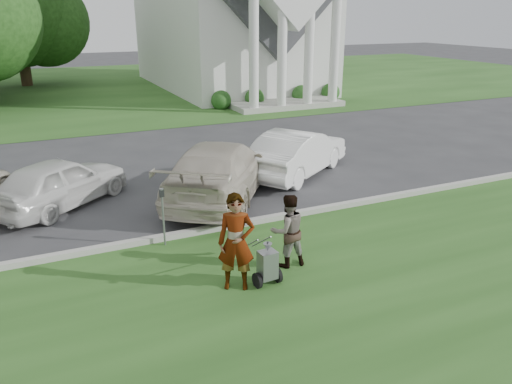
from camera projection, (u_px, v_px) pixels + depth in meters
ground at (238, 237)px, 11.75m from camera, size 120.00×120.00×0.00m
grass_strip at (301, 300)px, 9.18m from camera, size 80.00×7.00×0.01m
church_lawn at (91, 88)px, 34.86m from camera, size 80.00×30.00×0.01m
curb at (230, 226)px, 12.19m from camera, size 80.00×0.18×0.15m
tree_back at (17, 16)px, 34.25m from camera, size 9.61×7.60×8.89m
striping_cart at (267, 266)px, 9.57m from camera, size 0.55×1.06×0.96m
person_left at (236, 243)px, 9.28m from camera, size 0.82×0.71×1.90m
person_right at (288, 231)px, 10.19m from camera, size 0.78×0.62×1.56m
parking_meter_near at (163, 210)px, 11.05m from camera, size 0.10×0.09×1.37m
car_b at (60, 182)px, 13.42m from camera, size 4.11×3.78×1.36m
car_c at (220, 170)px, 14.09m from camera, size 5.03×5.80×1.60m
car_d at (297, 152)px, 16.06m from camera, size 4.58×3.81×1.47m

